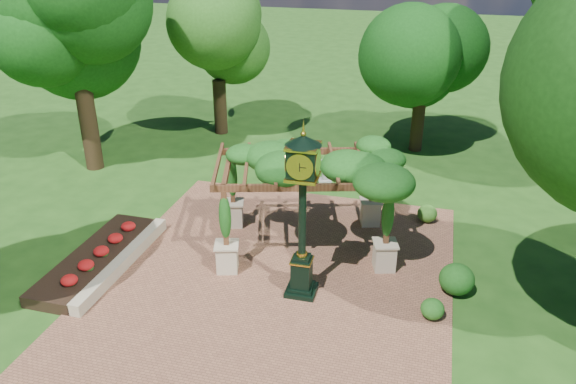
# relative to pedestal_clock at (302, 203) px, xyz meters

# --- Properties ---
(ground) EXTENTS (120.00, 120.00, 0.00)m
(ground) POSITION_rel_pedestal_clock_xyz_m (-0.89, -0.66, -2.84)
(ground) COLOR #1E4714
(ground) RESTS_ON ground
(brick_plaza) EXTENTS (10.00, 12.00, 0.04)m
(brick_plaza) POSITION_rel_pedestal_clock_xyz_m (-0.89, 0.34, -2.82)
(brick_plaza) COLOR brown
(brick_plaza) RESTS_ON ground
(border_wall) EXTENTS (0.35, 5.00, 0.40)m
(border_wall) POSITION_rel_pedestal_clock_xyz_m (-5.49, -0.16, -2.64)
(border_wall) COLOR #C6B793
(border_wall) RESTS_ON ground
(flower_bed) EXTENTS (1.50, 5.00, 0.36)m
(flower_bed) POSITION_rel_pedestal_clock_xyz_m (-6.39, -0.16, -2.66)
(flower_bed) COLOR red
(flower_bed) RESTS_ON ground
(pedestal_clock) EXTENTS (0.96, 0.96, 4.76)m
(pedestal_clock) POSITION_rel_pedestal_clock_xyz_m (0.00, 0.00, 0.00)
(pedestal_clock) COLOR black
(pedestal_clock) RESTS_ON brick_plaza
(pergola) EXTENTS (6.15, 4.76, 3.41)m
(pergola) POSITION_rel_pedestal_clock_xyz_m (-0.55, 2.52, -0.04)
(pergola) COLOR beige
(pergola) RESTS_ON brick_plaza
(sundial) EXTENTS (0.63, 0.63, 0.90)m
(sundial) POSITION_rel_pedestal_clock_xyz_m (-0.94, 7.69, -2.45)
(sundial) COLOR #9A9A92
(sundial) RESTS_ON ground
(shrub_front) EXTENTS (0.79, 0.79, 0.56)m
(shrub_front) POSITION_rel_pedestal_clock_xyz_m (3.57, -0.22, -2.53)
(shrub_front) COLOR #235F1B
(shrub_front) RESTS_ON brick_plaza
(shrub_mid) EXTENTS (1.24, 1.24, 0.88)m
(shrub_mid) POSITION_rel_pedestal_clock_xyz_m (4.16, 1.11, -2.37)
(shrub_mid) COLOR #1D5417
(shrub_mid) RESTS_ON brick_plaza
(shrub_back) EXTENTS (0.86, 0.86, 0.61)m
(shrub_back) POSITION_rel_pedestal_clock_xyz_m (3.19, 5.20, -2.50)
(shrub_back) COLOR #34691E
(shrub_back) RESTS_ON brick_plaza
(tree_west_near) EXTENTS (4.69, 4.69, 9.25)m
(tree_west_near) POSITION_rel_pedestal_clock_xyz_m (-10.72, 6.53, 3.51)
(tree_west_near) COLOR #382716
(tree_west_near) RESTS_ON ground
(tree_west_far) EXTENTS (3.81, 3.81, 6.86)m
(tree_west_far) POSITION_rel_pedestal_clock_xyz_m (-7.16, 12.19, 1.86)
(tree_west_far) COLOR #322413
(tree_west_far) RESTS_ON ground
(tree_north) EXTENTS (3.84, 3.84, 5.90)m
(tree_north) POSITION_rel_pedestal_clock_xyz_m (2.35, 12.27, 1.21)
(tree_north) COLOR #312313
(tree_north) RESTS_ON ground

